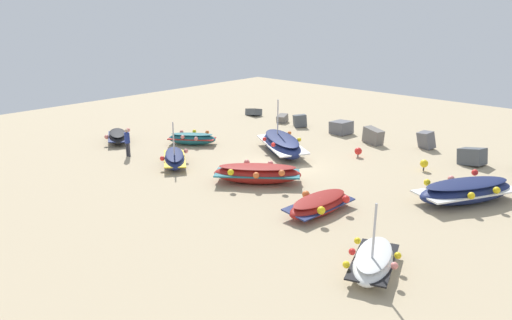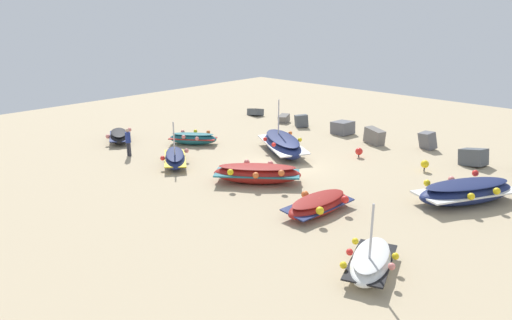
{
  "view_description": "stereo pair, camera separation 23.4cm",
  "coord_description": "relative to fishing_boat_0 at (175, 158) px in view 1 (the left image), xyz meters",
  "views": [
    {
      "loc": [
        16.55,
        -20.24,
        8.55
      ],
      "look_at": [
        0.14,
        -2.56,
        0.9
      ],
      "focal_mm": 33.56,
      "sensor_mm": 36.0,
      "label": 1
    },
    {
      "loc": [
        16.72,
        -20.08,
        8.55
      ],
      "look_at": [
        0.14,
        -2.56,
        0.9
      ],
      "focal_mm": 33.56,
      "sensor_mm": 36.0,
      "label": 2
    }
  ],
  "objects": [
    {
      "name": "fishing_boat_2",
      "position": [
        2.95,
        5.99,
        0.18
      ],
      "size": [
        5.39,
        4.3,
        3.23
      ],
      "rotation": [
        0.0,
        0.0,
        5.72
      ],
      "color": "navy",
      "rests_on": "ground_plane"
    },
    {
      "name": "fishing_boat_3",
      "position": [
        5.45,
        1.08,
        0.12
      ],
      "size": [
        4.54,
        4.12,
        1.09
      ],
      "rotation": [
        0.0,
        0.0,
        3.82
      ],
      "color": "maroon",
      "rests_on": "ground_plane"
    },
    {
      "name": "fishing_boat_1",
      "position": [
        10.0,
        0.14,
        0.0
      ],
      "size": [
        1.97,
        3.68,
        0.85
      ],
      "rotation": [
        0.0,
        0.0,
        4.64
      ],
      "color": "maroon",
      "rests_on": "ground_plane"
    },
    {
      "name": "fishing_boat_6",
      "position": [
        -2.62,
        3.48,
        0.03
      ],
      "size": [
        3.26,
        2.86,
        0.89
      ],
      "rotation": [
        0.0,
        0.0,
        0.64
      ],
      "color": "#1E6670",
      "rests_on": "ground_plane"
    },
    {
      "name": "fishing_boat_0",
      "position": [
        0.0,
        0.0,
        0.0
      ],
      "size": [
        3.5,
        3.03,
        2.63
      ],
      "rotation": [
        0.0,
        0.0,
        2.5
      ],
      "color": "navy",
      "rests_on": "ground_plane"
    },
    {
      "name": "fishing_boat_4",
      "position": [
        14.23,
        5.76,
        0.15
      ],
      "size": [
        3.96,
        5.25,
        1.13
      ],
      "rotation": [
        0.0,
        0.0,
        1.08
      ],
      "color": "navy",
      "rests_on": "ground_plane"
    },
    {
      "name": "person_walking",
      "position": [
        -3.41,
        -0.86,
        0.59
      ],
      "size": [
        0.32,
        0.32,
        1.71
      ],
      "rotation": [
        0.0,
        0.0,
        4.96
      ],
      "color": "#2D2D38",
      "rests_on": "ground_plane"
    },
    {
      "name": "fishing_boat_5",
      "position": [
        14.24,
        -2.67,
        0.01
      ],
      "size": [
        2.26,
        3.38,
        2.66
      ],
      "rotation": [
        0.0,
        0.0,
        1.91
      ],
      "color": "white",
      "rests_on": "ground_plane"
    },
    {
      "name": "mooring_buoy_1",
      "position": [
        10.89,
        8.71,
        0.02
      ],
      "size": [
        0.44,
        0.44,
        0.64
      ],
      "color": "#3F3F42",
      "rests_on": "ground_plane"
    },
    {
      "name": "mooring_buoy_0",
      "position": [
        6.86,
        8.5,
        -0.03
      ],
      "size": [
        0.44,
        0.44,
        0.59
      ],
      "color": "#3F3F42",
      "rests_on": "ground_plane"
    },
    {
      "name": "breakwater_rocks",
      "position": [
        5.55,
        12.3,
        0.05
      ],
      "size": [
        22.13,
        2.56,
        1.35
      ],
      "color": "#4C5156",
      "rests_on": "ground_plane"
    },
    {
      "name": "fishing_boat_7",
      "position": [
        -6.68,
        0.45,
        0.0
      ],
      "size": [
        3.26,
        2.63,
        0.84
      ],
      "rotation": [
        0.0,
        0.0,
        5.74
      ],
      "color": "black",
      "rests_on": "ground_plane"
    },
    {
      "name": "ground_plane",
      "position": [
        4.55,
        4.33,
        -0.39
      ],
      "size": [
        52.37,
        52.37,
        0.0
      ],
      "primitive_type": "plane",
      "color": "tan"
    }
  ]
}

